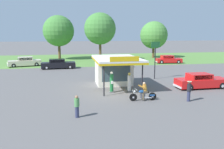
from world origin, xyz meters
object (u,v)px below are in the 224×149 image
parked_car_back_row_centre_left (25,62)px  parked_car_back_row_centre_right (58,64)px  parked_car_back_row_centre (115,63)px  bystander_admiring_sedan (77,106)px  roadside_pole_sign (155,54)px  featured_classic_sedan (201,81)px  motorcycle_with_rider (144,93)px  bystander_leaning_by_kiosk (189,91)px  gas_pump_offside (129,83)px  parked_car_back_row_far_left (168,60)px  gas_pump_nearside (112,83)px

parked_car_back_row_centre_left → parked_car_back_row_centre_right: size_ratio=1.03×
parked_car_back_row_centre_left → parked_car_back_row_centre: 15.39m
bystander_admiring_sedan → roadside_pole_sign: 15.34m
featured_classic_sedan → parked_car_back_row_centre_left: size_ratio=0.95×
motorcycle_with_rider → bystander_leaning_by_kiosk: bystander_leaning_by_kiosk is taller
parked_car_back_row_centre → roadside_pole_sign: roadside_pole_sign is taller
motorcycle_with_rider → parked_car_back_row_centre_right: size_ratio=0.42×
gas_pump_offside → bystander_admiring_sedan: 7.97m
parked_car_back_row_centre → bystander_admiring_sedan: 22.85m
parked_car_back_row_far_left → parked_car_back_row_centre_left: 25.92m
featured_classic_sedan → bystander_admiring_sedan: bearing=-154.4°
bystander_leaning_by_kiosk → bystander_admiring_sedan: bearing=-167.5°
roadside_pole_sign → bystander_admiring_sedan: bearing=-130.5°
gas_pump_nearside → featured_classic_sedan: 9.33m
gas_pump_nearside → roadside_pole_sign: size_ratio=0.44×
featured_classic_sedan → parked_car_back_row_centre_right: size_ratio=0.98×
motorcycle_with_rider → parked_car_back_row_centre: (1.27, 18.87, 0.05)m
gas_pump_nearside → parked_car_back_row_centre: (3.40, 15.74, -0.21)m
bystander_leaning_by_kiosk → roadside_pole_sign: 9.78m
gas_pump_offside → featured_classic_sedan: 7.60m
gas_pump_nearside → featured_classic_sedan: (9.33, 0.08, -0.22)m
motorcycle_with_rider → featured_classic_sedan: motorcycle_with_rider is taller
parked_car_back_row_far_left → bystander_admiring_sedan: bearing=-125.1°
parked_car_back_row_centre_right → bystander_admiring_sedan: 22.47m
parked_car_back_row_centre → parked_car_back_row_centre_right: parked_car_back_row_centre is taller
parked_car_back_row_centre_right → bystander_admiring_sedan: size_ratio=3.67×
gas_pump_nearside → roadside_pole_sign: (6.39, 5.48, 2.21)m
motorcycle_with_rider → roadside_pole_sign: size_ratio=0.51×
featured_classic_sedan → gas_pump_offside: bearing=-179.4°
gas_pump_offside → parked_car_back_row_centre: gas_pump_offside is taller
motorcycle_with_rider → bystander_leaning_by_kiosk: size_ratio=1.36×
bystander_leaning_by_kiosk → roadside_pole_sign: size_ratio=0.37×
gas_pump_offside → bystander_admiring_sedan: size_ratio=1.23×
featured_classic_sedan → bystander_admiring_sedan: (-12.78, -6.13, 0.09)m
parked_car_back_row_centre_right → gas_pump_nearside: bearing=-70.8°
motorcycle_with_rider → roadside_pole_sign: roadside_pole_sign is taller
motorcycle_with_rider → bystander_admiring_sedan: (-5.58, -2.93, 0.13)m
motorcycle_with_rider → parked_car_back_row_centre_left: 26.76m
parked_car_back_row_far_left → parked_car_back_row_centre_left: (-25.92, 0.43, 0.06)m
gas_pump_offside → parked_car_back_row_centre_left: (-13.13, 19.97, -0.11)m
motorcycle_with_rider → bystander_leaning_by_kiosk: (3.59, -0.89, 0.26)m
parked_car_back_row_far_left → featured_classic_sedan: bearing=-104.9°
featured_classic_sedan → parked_car_back_row_far_left: 20.14m
parked_car_back_row_centre_left → motorcycle_with_rider: bearing=-59.6°
parked_car_back_row_centre_right → parked_car_back_row_far_left: bearing=9.1°
parked_car_back_row_centre_left → bystander_admiring_sedan: 27.21m
gas_pump_offside → motorcycle_with_rider: bearing=-82.7°
gas_pump_offside → motorcycle_with_rider: size_ratio=0.80×
parked_car_back_row_far_left → roadside_pole_sign: 16.42m
gas_pump_nearside → parked_car_back_row_centre: size_ratio=0.37×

